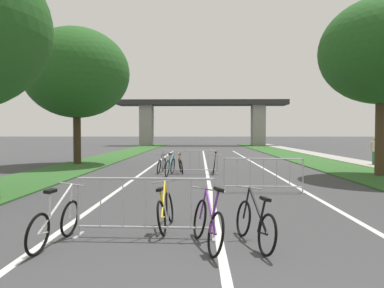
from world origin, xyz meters
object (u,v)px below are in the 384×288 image
at_px(bicycle_red_1, 214,165).
at_px(bicycle_black_4, 255,223).
at_px(crowd_barrier_second, 263,175).
at_px(bicycle_white_2, 55,223).
at_px(bicycle_orange_0, 181,165).
at_px(bicycle_silver_6, 162,165).
at_px(tree_right_pine_far, 383,52).
at_px(bicycle_yellow_5, 165,210).
at_px(pedestrian_waiting, 375,148).
at_px(crowd_barrier_nearest, 145,208).
at_px(tree_left_cypress_far, 76,73).
at_px(bicycle_purple_3, 208,223).
at_px(crowd_barrier_third, 190,162).
at_px(bicycle_teal_7, 170,166).

xyz_separation_m(bicycle_red_1, bicycle_black_4, (0.24, -10.35, -0.01)).
bearing_deg(crowd_barrier_second, bicycle_black_4, -101.38).
distance_m(bicycle_red_1, bicycle_white_2, 10.86).
bearing_deg(bicycle_orange_0, bicycle_silver_6, 163.30).
height_order(tree_right_pine_far, bicycle_red_1, tree_right_pine_far).
distance_m(bicycle_orange_0, bicycle_yellow_5, 9.46).
bearing_deg(crowd_barrier_second, pedestrian_waiting, 49.36).
height_order(bicycle_white_2, pedestrian_waiting, pedestrian_waiting).
bearing_deg(bicycle_yellow_5, bicycle_red_1, 85.68).
bearing_deg(bicycle_white_2, bicycle_yellow_5, 39.56).
relative_size(crowd_barrier_nearest, bicycle_black_4, 1.47).
bearing_deg(bicycle_yellow_5, tree_left_cypress_far, 118.60).
relative_size(tree_right_pine_far, pedestrian_waiting, 4.63).
bearing_deg(bicycle_purple_3, bicycle_black_4, -5.65).
relative_size(crowd_barrier_third, bicycle_yellow_5, 1.55).
distance_m(tree_left_cypress_far, bicycle_red_1, 9.85).
height_order(tree_left_cypress_far, bicycle_purple_3, tree_left_cypress_far).
xyz_separation_m(bicycle_black_4, bicycle_silver_6, (-2.63, 10.58, -0.00)).
bearing_deg(bicycle_purple_3, tree_left_cypress_far, 102.17).
bearing_deg(bicycle_black_4, bicycle_teal_7, 90.16).
height_order(bicycle_teal_7, pedestrian_waiting, pedestrian_waiting).
xyz_separation_m(crowd_barrier_second, bicycle_orange_0, (-2.80, 5.24, -0.16)).
bearing_deg(bicycle_yellow_5, crowd_barrier_nearest, -112.84).
bearing_deg(crowd_barrier_nearest, crowd_barrier_second, 58.99).
relative_size(bicycle_red_1, bicycle_silver_6, 1.03).
relative_size(bicycle_orange_0, bicycle_red_1, 0.95).
distance_m(bicycle_red_1, bicycle_silver_6, 2.40).
bearing_deg(bicycle_silver_6, pedestrian_waiting, -156.58).
distance_m(bicycle_white_2, bicycle_black_4, 3.23).
bearing_deg(pedestrian_waiting, bicycle_white_2, -132.10).
relative_size(crowd_barrier_third, pedestrian_waiting, 1.55).
bearing_deg(bicycle_yellow_5, crowd_barrier_third, 92.16).
relative_size(crowd_barrier_nearest, bicycle_red_1, 1.43).
bearing_deg(bicycle_red_1, bicycle_white_2, 76.81).
distance_m(tree_right_pine_far, bicycle_purple_3, 12.87).
bearing_deg(pedestrian_waiting, bicycle_purple_3, -125.68).
distance_m(bicycle_black_4, bicycle_silver_6, 10.90).
distance_m(tree_left_cypress_far, bicycle_yellow_5, 15.60).
relative_size(bicycle_purple_3, bicycle_black_4, 0.99).
bearing_deg(crowd_barrier_second, crowd_barrier_nearest, -121.01).
xyz_separation_m(bicycle_black_4, bicycle_teal_7, (-2.15, 9.47, 0.03)).
bearing_deg(bicycle_white_2, bicycle_teal_7, 90.75).
bearing_deg(bicycle_white_2, crowd_barrier_third, 86.45).
height_order(tree_right_pine_far, bicycle_purple_3, tree_right_pine_far).
bearing_deg(bicycle_black_4, bicycle_white_2, 168.84).
distance_m(crowd_barrier_third, bicycle_silver_6, 1.45).
bearing_deg(crowd_barrier_second, crowd_barrier_third, 116.22).
xyz_separation_m(bicycle_white_2, bicycle_yellow_5, (1.68, 1.07, -0.01)).
bearing_deg(tree_left_cypress_far, crowd_barrier_nearest, -66.95).
distance_m(crowd_barrier_second, pedestrian_waiting, 11.69).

